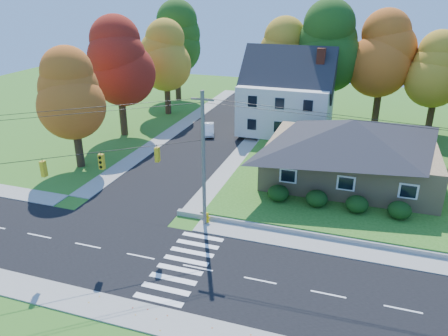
# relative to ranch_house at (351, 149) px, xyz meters

# --- Properties ---
(ground) EXTENTS (120.00, 120.00, 0.00)m
(ground) POSITION_rel_ranch_house_xyz_m (-8.00, -16.00, -3.27)
(ground) COLOR #3D7923
(road_main) EXTENTS (90.00, 8.00, 0.02)m
(road_main) POSITION_rel_ranch_house_xyz_m (-8.00, -16.00, -3.26)
(road_main) COLOR black
(road_main) RESTS_ON ground
(road_cross) EXTENTS (8.00, 44.00, 0.02)m
(road_cross) POSITION_rel_ranch_house_xyz_m (-16.00, 10.00, -3.25)
(road_cross) COLOR black
(road_cross) RESTS_ON ground
(sidewalk_north) EXTENTS (90.00, 2.00, 0.08)m
(sidewalk_north) POSITION_rel_ranch_house_xyz_m (-8.00, -11.00, -3.23)
(sidewalk_north) COLOR #9C9A90
(sidewalk_north) RESTS_ON ground
(sidewalk_south) EXTENTS (90.00, 2.00, 0.08)m
(sidewalk_south) POSITION_rel_ranch_house_xyz_m (-8.00, -21.00, -3.23)
(sidewalk_south) COLOR #9C9A90
(sidewalk_south) RESTS_ON ground
(lawn) EXTENTS (30.00, 30.00, 0.50)m
(lawn) POSITION_rel_ranch_house_xyz_m (5.00, 5.00, -3.02)
(lawn) COLOR #3D7923
(lawn) RESTS_ON ground
(ranch_house) EXTENTS (14.60, 10.60, 5.40)m
(ranch_house) POSITION_rel_ranch_house_xyz_m (0.00, 0.00, 0.00)
(ranch_house) COLOR tan
(ranch_house) RESTS_ON lawn
(colonial_house) EXTENTS (10.40, 8.40, 9.60)m
(colonial_house) POSITION_rel_ranch_house_xyz_m (-7.96, 12.00, 1.32)
(colonial_house) COLOR silver
(colonial_house) RESTS_ON lawn
(hedge_row) EXTENTS (10.70, 1.70, 1.27)m
(hedge_row) POSITION_rel_ranch_house_xyz_m (-0.50, -6.20, -2.13)
(hedge_row) COLOR #163A10
(hedge_row) RESTS_ON lawn
(traffic_infrastructure) EXTENTS (38.10, 10.66, 10.00)m
(traffic_infrastructure) POSITION_rel_ranch_house_xyz_m (-8.15, -14.65, 1.88)
(traffic_infrastructure) COLOR #666059
(traffic_infrastructure) RESTS_ON ground
(tree_lot_0) EXTENTS (6.72, 6.72, 12.51)m
(tree_lot_0) POSITION_rel_ranch_house_xyz_m (-10.00, 18.00, 5.04)
(tree_lot_0) COLOR #3F2A19
(tree_lot_0) RESTS_ON lawn
(tree_lot_1) EXTENTS (7.84, 7.84, 14.60)m
(tree_lot_1) POSITION_rel_ranch_house_xyz_m (-4.00, 17.00, 6.35)
(tree_lot_1) COLOR #3F2A19
(tree_lot_1) RESTS_ON lawn
(tree_lot_2) EXTENTS (7.28, 7.28, 13.56)m
(tree_lot_2) POSITION_rel_ranch_house_xyz_m (2.00, 18.00, 5.70)
(tree_lot_2) COLOR #3F2A19
(tree_lot_2) RESTS_ON lawn
(tree_lot_3) EXTENTS (6.16, 6.16, 11.47)m
(tree_lot_3) POSITION_rel_ranch_house_xyz_m (8.00, 17.00, 4.39)
(tree_lot_3) COLOR #3F2A19
(tree_lot_3) RESTS_ON lawn
(tree_west_0) EXTENTS (6.16, 6.16, 11.47)m
(tree_west_0) POSITION_rel_ranch_house_xyz_m (-25.00, -4.00, 3.89)
(tree_west_0) COLOR #3F2A19
(tree_west_0) RESTS_ON ground
(tree_west_1) EXTENTS (7.28, 7.28, 13.56)m
(tree_west_1) POSITION_rel_ranch_house_xyz_m (-26.00, 6.00, 5.20)
(tree_west_1) COLOR #3F2A19
(tree_west_1) RESTS_ON ground
(tree_west_2) EXTENTS (6.72, 6.72, 12.51)m
(tree_west_2) POSITION_rel_ranch_house_xyz_m (-25.00, 16.00, 4.54)
(tree_west_2) COLOR #3F2A19
(tree_west_2) RESTS_ON ground
(tree_west_3) EXTENTS (7.84, 7.84, 14.60)m
(tree_west_3) POSITION_rel_ranch_house_xyz_m (-27.00, 24.00, 5.85)
(tree_west_3) COLOR #3F2A19
(tree_west_3) RESTS_ON ground
(white_car) EXTENTS (2.62, 4.07, 1.27)m
(white_car) POSITION_rel_ranch_house_xyz_m (-16.60, 9.13, -2.61)
(white_car) COLOR white
(white_car) RESTS_ON road_cross
(fire_hydrant) EXTENTS (0.48, 0.38, 0.85)m
(fire_hydrant) POSITION_rel_ranch_house_xyz_m (-9.43, -10.49, -2.86)
(fire_hydrant) COLOR yellow
(fire_hydrant) RESTS_ON ground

